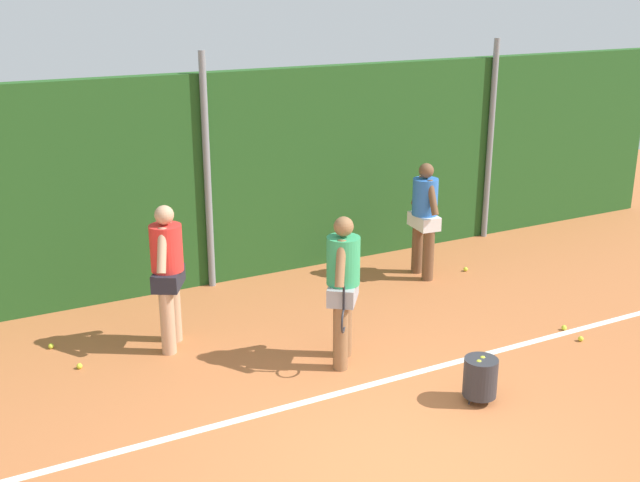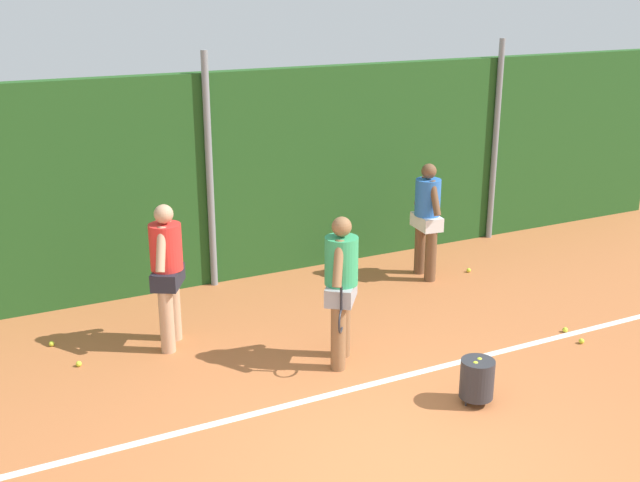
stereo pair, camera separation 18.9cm
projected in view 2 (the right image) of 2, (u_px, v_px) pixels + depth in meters
ground_plane at (325, 394)px, 8.51m from camera, size 26.87×26.87×0.00m
hedge_fence_backdrop at (206, 181)px, 11.23m from camera, size 17.47×0.25×3.07m
fence_post_center at (210, 173)px, 11.03m from camera, size 0.10×0.10×3.38m
fence_post_right at (495, 142)px, 13.17m from camera, size 0.10×0.10×3.38m
court_baseline_paint at (327, 395)px, 8.47m from camera, size 12.76×0.10×0.01m
player_foreground_near at (341, 283)px, 8.90m from camera, size 0.56×0.70×1.78m
player_midcourt at (167, 268)px, 9.33m from camera, size 0.53×0.67×1.79m
player_backcourt_far at (427, 214)px, 11.57m from camera, size 0.37×0.73×1.75m
ball_hopper at (477, 378)px, 8.23m from camera, size 0.36×0.36×0.51m
tennis_ball_0 at (469, 270)px, 12.04m from camera, size 0.07×0.07×0.07m
tennis_ball_1 at (581, 341)px, 9.67m from camera, size 0.07×0.07×0.07m
tennis_ball_2 at (52, 344)px, 9.60m from camera, size 0.07×0.07×0.07m
tennis_ball_5 at (565, 330)px, 9.99m from camera, size 0.07×0.07×0.07m
tennis_ball_7 at (79, 364)px, 9.10m from camera, size 0.07×0.07×0.07m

